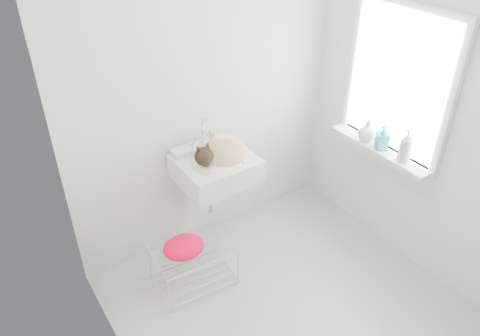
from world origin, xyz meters
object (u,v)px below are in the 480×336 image
sink (216,158)px  cat (218,154)px  bottle_a (403,161)px  bottle_c (366,140)px  wire_rack (194,266)px  bottle_b (380,148)px

sink → cat: 0.04m
sink → bottle_a: (1.09, -0.76, 0.00)m
sink → bottle_c: 1.16m
wire_rack → bottle_c: bearing=-7.6°
cat → bottle_a: cat is taller
wire_rack → bottle_c: size_ratio=3.15×
bottle_b → wire_rack: bearing=166.7°
wire_rack → bottle_b: bottle_b is taller
bottle_b → bottle_c: size_ratio=1.09×
bottle_c → cat: bearing=160.1°
sink → bottle_b: sink is taller
cat → bottle_c: bearing=-12.5°
bottle_b → bottle_c: bearing=90.0°
cat → bottle_a: 1.31m
sink → cat: bearing=-49.8°
cat → bottle_a: (1.08, -0.74, -0.04)m
wire_rack → bottle_c: (1.43, -0.19, 0.70)m
bottle_b → bottle_c: bottle_b is taller
sink → bottle_b: (1.09, -0.55, 0.00)m
bottle_b → bottle_c: 0.15m
wire_rack → bottle_a: size_ratio=2.59×
wire_rack → bottle_b: bearing=-13.3°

